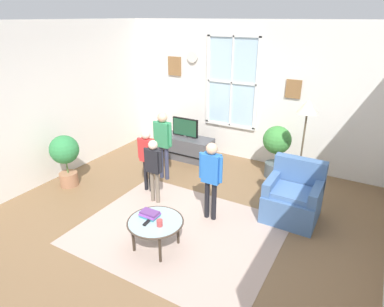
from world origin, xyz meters
name	(u,v)px	position (x,y,z in m)	size (l,w,h in m)	color
ground_plane	(175,223)	(0.00, 0.00, -0.01)	(6.05, 6.09, 0.02)	brown
back_wall	(248,93)	(-0.02, 2.80, 1.39)	(5.45, 0.17, 2.77)	silver
side_wall_left	(36,107)	(-2.78, 0.00, 1.38)	(0.12, 5.49, 2.77)	silver
area_rug	(179,231)	(0.17, -0.16, 0.00)	(2.71, 2.21, 0.01)	tan
tv_stand	(185,148)	(-1.09, 2.12, 0.24)	(1.17, 0.49, 0.47)	#4C4C51
television	(185,127)	(-1.09, 2.12, 0.69)	(0.58, 0.08, 0.41)	#4C4C4C
armchair	(293,198)	(1.45, 1.01, 0.33)	(0.76, 0.74, 0.87)	#476B9E
coffee_table	(155,223)	(0.09, -0.59, 0.38)	(0.73, 0.73, 0.41)	#99B2B7
book_stack	(150,214)	(-0.03, -0.54, 0.44)	(0.24, 0.18, 0.08)	teal
cup	(160,223)	(0.20, -0.65, 0.45)	(0.08, 0.08, 0.09)	#BF3F3F
remote_near_books	(147,222)	(0.03, -0.68, 0.42)	(0.04, 0.14, 0.02)	black
person_blue_shirt	(211,173)	(0.40, 0.36, 0.76)	(0.37, 0.17, 1.21)	black
person_green_shirt	(163,138)	(-0.94, 1.10, 0.80)	(0.38, 0.17, 1.27)	#333851
person_red_shirt	(147,154)	(-0.91, 0.58, 0.69)	(0.33, 0.15, 1.11)	black
person_black_shirt	(154,164)	(-0.59, 0.33, 0.67)	(0.32, 0.15, 1.07)	#726656
potted_plant_by_window	(276,146)	(0.81, 2.20, 0.62)	(0.51, 0.51, 0.99)	#4C565B
potted_plant_corner	(65,154)	(-2.27, 0.03, 0.60)	(0.50, 0.50, 0.94)	#9E6B4C
floor_lamp	(307,116)	(1.35, 1.73, 1.38)	(0.32, 0.32, 1.66)	black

